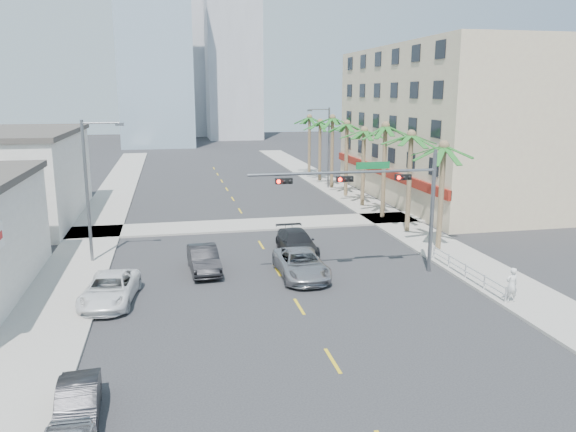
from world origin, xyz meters
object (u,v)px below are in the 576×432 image
object	(u,v)px
car_lane_left	(204,259)
pedestrian	(512,285)
traffic_signal_mast	(382,191)
car_parked_mid	(78,403)
car_parked_far	(110,289)
car_lane_center	(301,264)
car_lane_right	(297,242)

from	to	relation	value
car_lane_left	pedestrian	size ratio (longest dim) A/B	2.60
traffic_signal_mast	pedestrian	size ratio (longest dim) A/B	6.12
car_parked_mid	pedestrian	size ratio (longest dim) A/B	2.08
car_parked_far	car_lane_center	world-z (taller)	car_lane_center
car_lane_right	car_parked_far	bearing A→B (deg)	-149.55
car_parked_mid	pedestrian	world-z (taller)	pedestrian
car_parked_mid	pedestrian	xyz separation A→B (m)	(20.02, 6.37, 0.43)
traffic_signal_mast	car_parked_mid	world-z (taller)	traffic_signal_mast
car_parked_far	car_lane_left	bearing A→B (deg)	46.45
car_lane_left	car_lane_center	xyz separation A→B (m)	(5.53, -2.15, 0.01)
car_lane_left	car_lane_right	xyz separation A→B (m)	(6.36, 2.69, -0.01)
traffic_signal_mast	pedestrian	xyz separation A→B (m)	(4.84, -5.90, -4.00)
traffic_signal_mast	car_lane_center	bearing A→B (deg)	172.19
car_lane_center	car_parked_mid	bearing A→B (deg)	-128.94
car_lane_center	car_parked_far	bearing A→B (deg)	-168.65
traffic_signal_mast	car_lane_center	distance (m)	6.32
car_lane_left	car_lane_center	size ratio (longest dim) A/B	0.83
car_lane_right	pedestrian	size ratio (longest dim) A/B	2.92
traffic_signal_mast	pedestrian	bearing A→B (deg)	-50.62
car_parked_mid	car_lane_right	bearing A→B (deg)	53.42
car_lane_left	traffic_signal_mast	bearing A→B (deg)	-18.62
car_lane_right	car_parked_mid	bearing A→B (deg)	-123.41
traffic_signal_mast	pedestrian	distance (m)	8.61
car_lane_center	car_lane_right	xyz separation A→B (m)	(0.83, 4.84, -0.02)
car_lane_left	car_lane_center	world-z (taller)	car_lane_center
traffic_signal_mast	car_lane_right	bearing A→B (deg)	124.67
car_parked_mid	pedestrian	distance (m)	21.02
car_lane_left	car_lane_center	bearing A→B (deg)	-24.52
car_parked_mid	car_parked_far	size ratio (longest dim) A/B	0.71
car_parked_far	car_lane_center	xyz separation A→B (m)	(10.57, 2.05, 0.05)
car_parked_mid	car_lane_left	world-z (taller)	car_lane_left
car_parked_far	car_lane_center	bearing A→B (deg)	17.65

